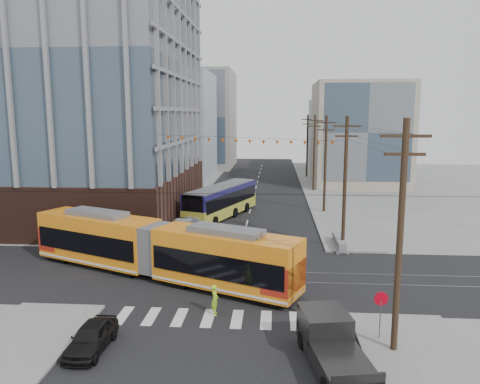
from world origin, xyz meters
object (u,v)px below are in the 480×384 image
object	(u,v)px
pickup_truck	(335,348)
black_sedan	(91,337)
streetcar	(157,249)
city_bus	(222,201)

from	to	relation	value
pickup_truck	black_sedan	world-z (taller)	pickup_truck
pickup_truck	streetcar	bearing A→B (deg)	123.52
streetcar	black_sedan	size ratio (longest dim) A/B	5.27
streetcar	city_bus	size ratio (longest dim) A/B	1.63
city_bus	pickup_truck	bearing A→B (deg)	-54.21
streetcar	city_bus	distance (m)	19.32
city_bus	pickup_truck	xyz separation A→B (m)	(8.43, -30.34, -0.79)
streetcar	pickup_truck	bearing A→B (deg)	-21.83
city_bus	black_sedan	size ratio (longest dim) A/B	3.23
pickup_truck	city_bus	bearing A→B (deg)	95.15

